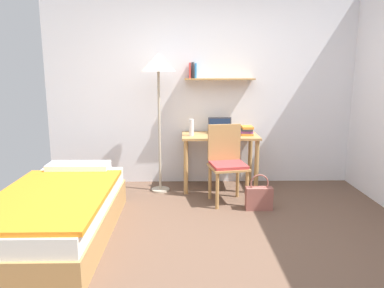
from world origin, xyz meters
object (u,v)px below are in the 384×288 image
standing_lamp (158,69)px  book_stack (247,130)px  bed (58,214)px  handbag (259,197)px  laptop (220,130)px  water_bottle (191,127)px  desk (220,145)px  desk_chair (227,161)px

standing_lamp → book_stack: size_ratio=7.46×
bed → handbag: size_ratio=4.64×
laptop → water_bottle: 0.41m
bed → desk: 2.25m
standing_lamp → book_stack: (1.14, 0.10, -0.79)m
handbag → bed: bearing=-161.6°
standing_lamp → laptop: bearing=11.7°
book_stack → desk_chair: bearing=-122.3°
desk → book_stack: 0.40m
water_bottle → handbag: water_bottle is taller
desk_chair → book_stack: (0.32, 0.50, 0.28)m
desk → desk_chair: size_ratio=1.08×
standing_lamp → book_stack: bearing=5.1°
bed → desk_chair: 1.98m
standing_lamp → water_bottle: standing_lamp is taller
desk → handbag: 0.99m
bed → book_stack: book_stack is taller
standing_lamp → laptop: size_ratio=5.59×
laptop → handbag: (0.37, -0.86, -0.64)m
water_bottle → bed: bearing=-132.5°
laptop → book_stack: 0.35m
laptop → handbag: size_ratio=0.76×
desk → desk_chair: desk_chair is taller
standing_lamp → water_bottle: bearing=4.9°
laptop → water_bottle: bearing=-161.5°
handbag → desk: bearing=115.5°
desk → desk_chair: bearing=-85.7°
water_bottle → laptop: bearing=18.5°
desk → handbag: desk is taller
bed → water_bottle: size_ratio=8.93×
standing_lamp → handbag: 1.98m
bed → laptop: bearing=42.6°
book_stack → handbag: book_stack is taller
standing_lamp → desk_chair: bearing=-25.7°
desk → standing_lamp: (-0.79, -0.10, 0.99)m
laptop → handbag: laptop is taller
desk → water_bottle: size_ratio=4.61×
bed → book_stack: 2.56m
standing_lamp → handbag: bearing=-30.6°
desk → laptop: laptop is taller
bed → laptop: size_ratio=6.11×
standing_lamp → handbag: size_ratio=4.25×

